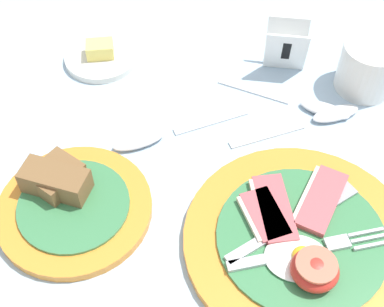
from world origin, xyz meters
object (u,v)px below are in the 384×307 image
bread_plate (70,201)px  butter_dish (101,56)px  breakfast_plate (300,240)px  teaspoon_stray (158,135)px  sugar_cup (369,66)px  teaspoon_by_saucer (306,104)px  number_card (286,47)px  teaspoon_near_cup (318,119)px

bread_plate → butter_dish: size_ratio=1.68×
breakfast_plate → bread_plate: size_ratio=1.45×
butter_dish → teaspoon_stray: size_ratio=0.61×
sugar_cup → teaspoon_by_saucer: (-0.09, -0.05, -0.03)m
bread_plate → teaspoon_by_saucer: (0.29, 0.19, -0.01)m
butter_dish → number_card: bearing=1.6°
breakfast_plate → butter_dish: breakfast_plate is taller
bread_plate → teaspoon_by_saucer: bread_plate is taller
number_card → teaspoon_near_cup: bearing=-64.8°
breakfast_plate → teaspoon_near_cup: 0.20m
sugar_cup → teaspoon_near_cup: (-0.07, -0.08, -0.03)m
teaspoon_by_saucer → teaspoon_stray: 0.21m
butter_dish → teaspoon_by_saucer: (0.31, -0.07, -0.00)m
number_card → breakfast_plate: bearing=-84.9°
butter_dish → teaspoon_by_saucer: 0.31m
number_card → teaspoon_stray: 0.23m
butter_dish → teaspoon_near_cup: butter_dish is taller
breakfast_plate → sugar_cup: (0.10, 0.27, 0.03)m
teaspoon_by_saucer → butter_dish: bearing=-174.3°
teaspoon_near_cup → number_card: bearing=87.3°
number_card → teaspoon_by_saucer: (0.03, -0.08, -0.03)m
number_card → teaspoon_by_saucer: 0.09m
butter_dish → teaspoon_near_cup: bearing=-17.6°
bread_plate → breakfast_plate: bearing=-6.1°
butter_dish → number_card: number_card is taller
bread_plate → butter_dish: (-0.02, 0.27, -0.01)m
teaspoon_near_cup → breakfast_plate: bearing=-124.6°
number_card → teaspoon_stray: size_ratio=0.41×
bread_plate → teaspoon_by_saucer: size_ratio=0.98×
breakfast_plate → teaspoon_by_saucer: breakfast_plate is taller
breakfast_plate → teaspoon_near_cup: size_ratio=1.47×
sugar_cup → number_card: number_card is taller
sugar_cup → butter_dish: 0.39m
number_card → sugar_cup: bearing=-12.7°
sugar_cup → bread_plate: bearing=-146.9°
butter_dish → teaspoon_near_cup: 0.34m
butter_dish → breakfast_plate: bearing=-46.1°
butter_dish → teaspoon_near_cup: size_ratio=0.60×
sugar_cup → teaspoon_stray: bearing=-156.2°
bread_plate → teaspoon_near_cup: bread_plate is taller
butter_dish → bread_plate: bearing=-86.7°
butter_dish → number_card: 0.28m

